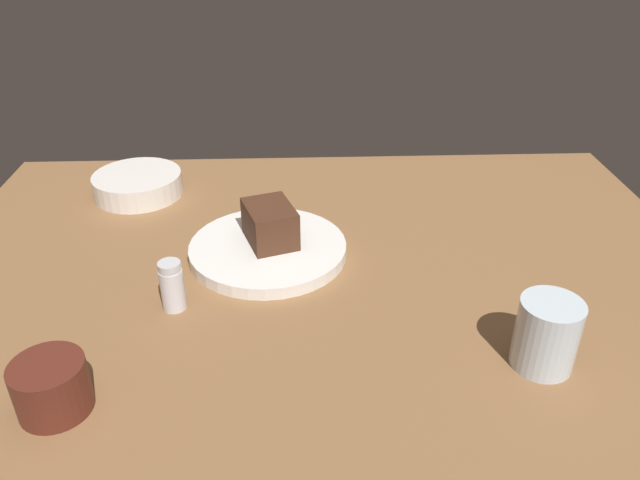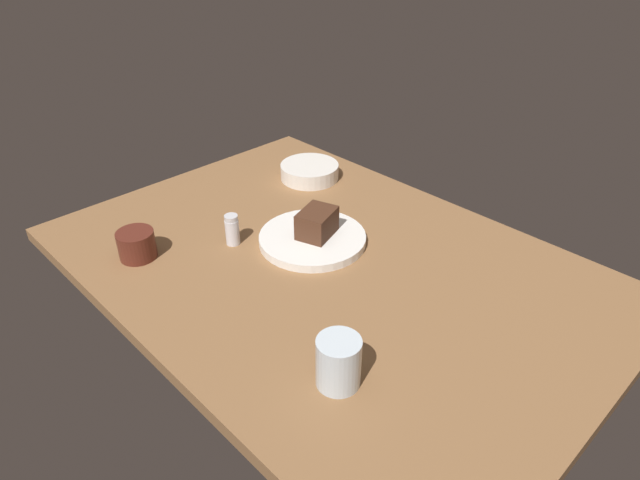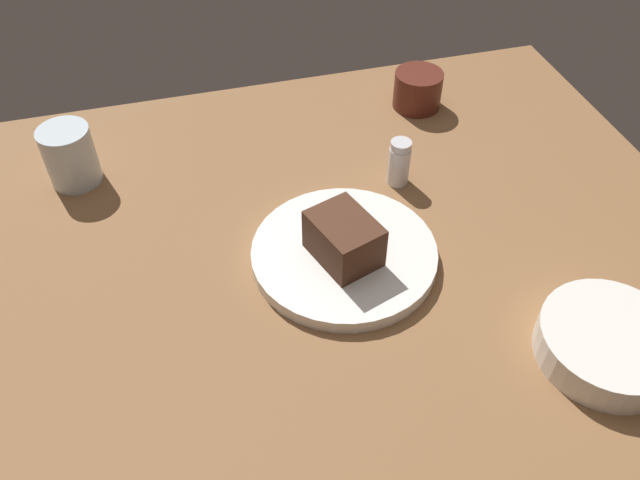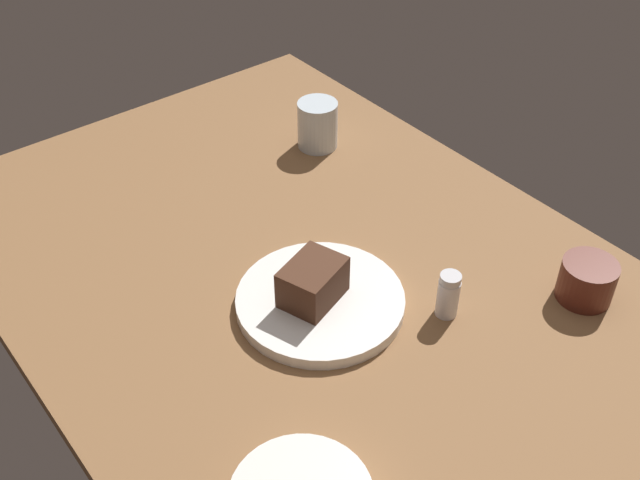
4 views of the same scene
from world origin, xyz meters
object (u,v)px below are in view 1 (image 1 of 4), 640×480
(dessert_plate, at_px, (268,249))
(side_bowl, at_px, (138,184))
(salt_shaker, at_px, (172,286))
(water_glass, at_px, (547,334))
(chocolate_cake_slice, at_px, (270,224))
(coffee_cup, at_px, (51,387))

(dessert_plate, bearing_deg, side_bowl, -42.16)
(salt_shaker, bearing_deg, water_glass, 164.12)
(water_glass, bearing_deg, chocolate_cake_slice, -39.31)
(chocolate_cake_slice, distance_m, salt_shaker, 0.19)
(chocolate_cake_slice, bearing_deg, water_glass, 140.69)
(dessert_plate, relative_size, salt_shaker, 3.36)
(dessert_plate, relative_size, chocolate_cake_slice, 2.72)
(dessert_plate, height_order, coffee_cup, coffee_cup)
(dessert_plate, relative_size, coffee_cup, 3.02)
(chocolate_cake_slice, bearing_deg, dessert_plate, 66.04)
(chocolate_cake_slice, height_order, water_glass, water_glass)
(side_bowl, bearing_deg, dessert_plate, 137.84)
(water_glass, relative_size, side_bowl, 0.56)
(dessert_plate, bearing_deg, chocolate_cake_slice, -113.96)
(dessert_plate, relative_size, side_bowl, 1.52)
(chocolate_cake_slice, relative_size, salt_shaker, 1.23)
(salt_shaker, bearing_deg, coffee_cup, 60.99)
(dessert_plate, distance_m, chocolate_cake_slice, 0.04)
(salt_shaker, relative_size, water_glass, 0.81)
(side_bowl, bearing_deg, water_glass, 140.24)
(chocolate_cake_slice, distance_m, water_glass, 0.43)
(side_bowl, xyz_separation_m, coffee_cup, (-0.02, 0.54, 0.01))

